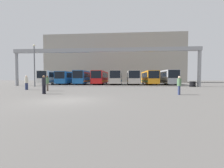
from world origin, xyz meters
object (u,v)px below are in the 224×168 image
(bus_slot_3, at_px, (101,77))
(pedestrian_mid_left, at_px, (179,85))
(bus_slot_0, at_px, (55,77))
(bus_slot_2, at_px, (84,77))
(lamp_post, at_px, (34,64))
(bus_slot_4, at_px, (116,77))
(pedestrian_near_right, at_px, (47,83))
(tire_stack, at_px, (193,84))
(bus_slot_7, at_px, (167,77))
(pedestrian_near_center, at_px, (26,82))
(pedestrian_near_left, at_px, (44,84))
(bus_slot_1, at_px, (69,77))
(bus_slot_6, at_px, (149,77))
(bus_slot_5, at_px, (133,77))

(bus_slot_3, height_order, pedestrian_mid_left, bus_slot_3)
(bus_slot_0, xyz_separation_m, bus_slot_2, (8.01, -0.77, 0.01))
(lamp_post, bearing_deg, bus_slot_4, 38.58)
(pedestrian_near_right, bearing_deg, bus_slot_4, -40.91)
(tire_stack, bearing_deg, pedestrian_near_right, -153.68)
(tire_stack, bearing_deg, bus_slot_3, 150.24)
(bus_slot_3, distance_m, tire_stack, 20.63)
(pedestrian_near_right, distance_m, tire_stack, 23.38)
(lamp_post, bearing_deg, bus_slot_7, 22.97)
(bus_slot_3, height_order, bus_slot_7, bus_slot_7)
(pedestrian_near_center, distance_m, pedestrian_near_left, 6.89)
(bus_slot_4, distance_m, pedestrian_near_center, 21.29)
(bus_slot_1, relative_size, bus_slot_7, 1.11)
(bus_slot_0, bearing_deg, tire_stack, -18.77)
(bus_slot_7, bearing_deg, bus_slot_6, 172.37)
(lamp_post, bearing_deg, bus_slot_2, 61.34)
(bus_slot_7, distance_m, tire_stack, 9.67)
(bus_slot_1, distance_m, pedestrian_mid_left, 29.96)
(bus_slot_0, height_order, pedestrian_near_center, bus_slot_0)
(bus_slot_3, bearing_deg, bus_slot_6, -1.43)
(pedestrian_mid_left, height_order, tire_stack, pedestrian_mid_left)
(bus_slot_3, relative_size, pedestrian_near_center, 6.71)
(pedestrian_mid_left, bearing_deg, bus_slot_2, -115.02)
(bus_slot_0, height_order, tire_stack, bus_slot_0)
(bus_slot_3, bearing_deg, bus_slot_7, -2.99)
(bus_slot_1, height_order, lamp_post, lamp_post)
(pedestrian_near_left, bearing_deg, bus_slot_4, -172.12)
(pedestrian_near_center, relative_size, lamp_post, 0.25)
(bus_slot_1, xyz_separation_m, pedestrian_near_right, (4.93, -20.33, -0.80))
(pedestrian_near_left, bearing_deg, bus_slot_0, -134.77)
(bus_slot_2, xyz_separation_m, bus_slot_3, (4.01, 0.83, -0.02))
(bus_slot_1, relative_size, pedestrian_near_center, 6.43)
(bus_slot_2, height_order, bus_slot_5, bus_slot_2)
(pedestrian_mid_left, bearing_deg, pedestrian_near_left, -56.94)
(pedestrian_near_center, xyz_separation_m, tire_stack, (24.58, 8.84, -0.50))
(bus_slot_1, bearing_deg, tire_stack, -21.05)
(bus_slot_3, distance_m, pedestrian_near_center, 20.22)
(bus_slot_5, bearing_deg, bus_slot_4, 172.80)
(bus_slot_0, distance_m, pedestrian_near_center, 19.74)
(pedestrian_mid_left, bearing_deg, bus_slot_1, -109.19)
(bus_slot_5, relative_size, pedestrian_near_right, 5.53)
(pedestrian_mid_left, height_order, lamp_post, lamp_post)
(pedestrian_near_left, bearing_deg, lamp_post, -123.25)
(bus_slot_5, bearing_deg, bus_slot_1, 176.70)
(bus_slot_6, height_order, tire_stack, bus_slot_6)
(pedestrian_mid_left, height_order, pedestrian_near_left, pedestrian_near_left)
(bus_slot_0, xyz_separation_m, bus_slot_4, (16.02, -0.62, 0.01))
(lamp_post, bearing_deg, pedestrian_near_left, -55.04)
(pedestrian_near_right, bearing_deg, bus_slot_6, -57.97)
(tire_stack, bearing_deg, bus_slot_4, 145.46)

